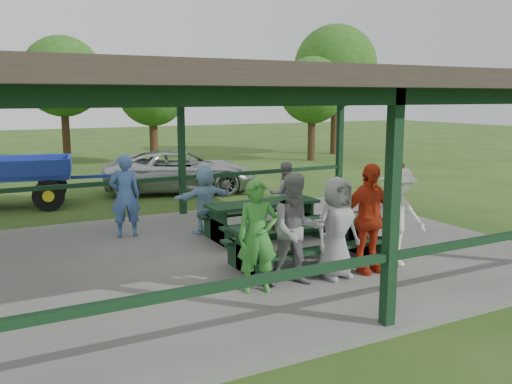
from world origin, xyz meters
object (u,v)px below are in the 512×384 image
spectator_blue (125,196)px  farm_trailer (12,181)px  contestant_green (258,236)px  contestant_red (368,218)px  pickup_truck (181,171)px  picnic_table_far (263,215)px  spectator_lblue (205,199)px  contestant_white_fedora (396,217)px  contestant_grey_left (296,230)px  contestant_grey_mid (337,228)px  spectator_grey (284,194)px  picnic_table_near (308,238)px

spectator_blue → farm_trailer: 5.30m
contestant_green → contestant_red: size_ratio=0.93×
contestant_green → pickup_truck: (2.14, 9.28, -0.29)m
picnic_table_far → spectator_lblue: size_ratio=1.62×
contestant_white_fedora → farm_trailer: 10.62m
contestant_grey_left → picnic_table_far: bearing=85.5°
contestant_grey_mid → farm_trailer: (-4.18, 9.14, -0.20)m
spectator_blue → spectator_grey: (3.45, -0.67, -0.14)m
contestant_white_fedora → pickup_truck: (-0.56, 9.27, -0.31)m
contestant_green → farm_trailer: (-2.77, 9.10, -0.22)m
contestant_red → spectator_blue: size_ratio=1.05×
contestant_grey_left → spectator_grey: 3.98m
contestant_grey_left → contestant_white_fedora: (2.05, 0.04, -0.01)m
contestant_white_fedora → contestant_red: bearing=-167.9°
spectator_grey → farm_trailer: spectator_grey is taller
picnic_table_near → farm_trailer: farm_trailer is taller
contestant_grey_left → contestant_white_fedora: bearing=15.1°
spectator_blue → contestant_grey_left: bearing=119.0°
contestant_grey_left → contestant_white_fedora: size_ratio=0.98×
pickup_truck → spectator_lblue: bearing=-175.6°
contestant_grey_left → contestant_grey_mid: (0.76, 0.00, -0.05)m
picnic_table_far → contestant_grey_mid: contestant_grey_mid is taller
contestant_white_fedora → spectator_blue: size_ratio=1.03×
contestant_grey_mid → contestant_white_fedora: contestant_white_fedora is taller
contestant_grey_mid → pickup_truck: (0.73, 9.32, -0.27)m
contestant_grey_mid → contestant_white_fedora: (1.29, 0.04, 0.04)m
picnic_table_near → contestant_red: (0.66, -0.80, 0.44)m
contestant_grey_left → spectator_lblue: size_ratio=1.20×
contestant_white_fedora → spectator_lblue: 4.21m
spectator_grey → contestant_grey_left: bearing=77.2°
picnic_table_near → spectator_blue: (-2.32, 3.38, 0.39)m
contestant_red → spectator_grey: contestant_red is taller
contestant_grey_left → farm_trailer: size_ratio=0.42×
contestant_white_fedora → pickup_truck: 9.29m
contestant_grey_mid → pickup_truck: size_ratio=0.35×
picnic_table_far → spectator_lblue: bearing=134.3°
contestant_green → contestant_white_fedora: contestant_white_fedora is taller
contestant_red → pickup_truck: contestant_red is taller
picnic_table_near → contestant_green: contestant_green is taller
farm_trailer → picnic_table_far: bearing=-44.8°
pickup_truck → farm_trailer: (-4.91, -0.17, 0.06)m
contestant_green → spectator_lblue: size_ratio=1.16×
spectator_lblue → contestant_grey_left: bearing=81.6°
contestant_green → spectator_lblue: (0.67, 3.69, -0.12)m
spectator_grey → spectator_blue: bearing=4.3°
contestant_green → contestant_red: bearing=16.6°
spectator_grey → pickup_truck: size_ratio=0.31×
picnic_table_far → pickup_truck: pickup_truck is taller
spectator_blue → spectator_grey: spectator_blue is taller
contestant_red → spectator_grey: bearing=83.3°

